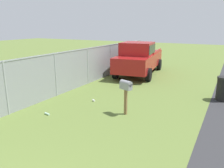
# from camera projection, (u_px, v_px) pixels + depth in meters

# --- Properties ---
(mailbox) EXTENTS (0.34, 0.49, 1.25)m
(mailbox) POSITION_uv_depth(u_px,v_px,m) (126.00, 88.00, 7.80)
(mailbox) COLOR brown
(mailbox) RESTS_ON ground
(pickup_truck) EXTENTS (5.73, 2.82, 2.09)m
(pickup_truck) POSITION_uv_depth(u_px,v_px,m) (139.00, 57.00, 14.31)
(pickup_truck) COLOR maroon
(pickup_truck) RESTS_ON ground
(trash_bin) EXTENTS (0.62, 0.62, 1.02)m
(trash_bin) POSITION_uv_depth(u_px,v_px,m) (224.00, 89.00, 9.40)
(trash_bin) COLOR black
(trash_bin) RESTS_ON ground
(fence_section) EXTENTS (15.10, 0.07, 1.94)m
(fence_section) POSITION_uv_depth(u_px,v_px,m) (88.00, 65.00, 12.03)
(fence_section) COLOR #9EA3A8
(fence_section) RESTS_ON ground
(litter_cup_midfield_b) EXTENTS (0.11, 0.12, 0.08)m
(litter_cup_midfield_b) POSITION_uv_depth(u_px,v_px,m) (94.00, 100.00, 9.40)
(litter_cup_midfield_b) COLOR white
(litter_cup_midfield_b) RESTS_ON ground
(litter_bottle_far_scatter) EXTENTS (0.10, 0.23, 0.07)m
(litter_bottle_far_scatter) POSITION_uv_depth(u_px,v_px,m) (47.00, 114.00, 7.99)
(litter_bottle_far_scatter) COLOR #B2D8BF
(litter_bottle_far_scatter) RESTS_ON ground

